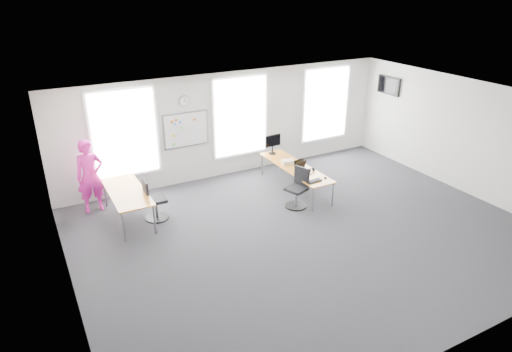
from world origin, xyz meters
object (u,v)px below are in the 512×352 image
desk_right (295,168)px  chair_right (298,190)px  monitor (273,143)px  chair_left (153,202)px  desk_left (127,193)px  keyboard (314,181)px  person (90,176)px  headphones (311,170)px

desk_right → chair_right: bearing=-118.9°
monitor → chair_right: bearing=-107.9°
chair_left → monitor: bearing=-73.2°
desk_left → chair_left: (0.53, -0.27, -0.22)m
desk_left → keyboard: bearing=-19.0°
desk_left → chair_left: size_ratio=1.95×
chair_right → chair_left: size_ratio=0.97×
desk_left → monitor: 4.45m
desk_right → desk_left: (-4.43, 0.44, 0.06)m
monitor → person: bearing=172.2°
chair_right → person: person is taller
desk_right → keyboard: keyboard is taller
chair_right → desk_left: bearing=-128.6°
person → monitor: 5.03m
desk_right → desk_left: size_ratio=1.33×
desk_left → chair_right: bearing=-18.6°
desk_right → keyboard: bearing=-96.3°
desk_left → chair_right: chair_right is taller
desk_right → desk_left: bearing=174.4°
person → headphones: bearing=-21.8°
chair_left → person: bearing=47.4°
keyboard → headphones: bearing=50.2°
chair_right → person: size_ratio=0.56×
desk_left → chair_left: 0.64m
desk_left → keyboard: 4.56m
desk_right → keyboard: (-0.12, -1.05, 0.05)m
desk_left → chair_right: size_ratio=2.00×
chair_left → desk_right: bearing=-89.9°
desk_right → chair_right: chair_right is taller
person → chair_right: bearing=-28.6°
chair_right → keyboard: size_ratio=2.27×
chair_right → keyboard: (0.37, -0.16, 0.23)m
desk_right → person: person is taller
monitor → keyboard: bearing=-97.4°
person → desk_right: bearing=-17.5°
desk_right → headphones: headphones is taller
desk_right → headphones: bearing=-68.2°
desk_right → monitor: bearing=92.1°
desk_right → chair_left: size_ratio=2.59×
chair_left → monitor: 4.02m
desk_left → headphones: (4.62, -0.92, 0.02)m
headphones → person: bearing=171.5°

